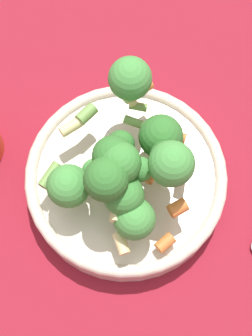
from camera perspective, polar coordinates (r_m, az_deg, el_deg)
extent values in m
plane|color=maroon|center=(0.57, 0.00, -2.04)|extent=(3.00, 3.00, 0.00)
cylinder|color=beige|center=(0.55, 0.00, -1.46)|extent=(0.23, 0.23, 0.04)
torus|color=beige|center=(0.53, 0.00, -0.85)|extent=(0.23, 0.23, 0.01)
cylinder|color=#8CB766|center=(0.50, 0.98, -6.98)|extent=(0.02, 0.02, 0.02)
sphere|color=#479342|center=(0.47, 1.03, -6.21)|extent=(0.04, 0.04, 0.04)
cylinder|color=#8CB766|center=(0.51, -6.65, -3.23)|extent=(0.02, 0.02, 0.02)
sphere|color=#479342|center=(0.48, -7.03, -2.20)|extent=(0.05, 0.05, 0.05)
cylinder|color=#8CB766|center=(0.47, -2.31, -2.53)|extent=(0.02, 0.02, 0.02)
sphere|color=#33722D|center=(0.44, -2.45, -1.40)|extent=(0.04, 0.04, 0.04)
cylinder|color=#8CB766|center=(0.49, 0.06, -4.19)|extent=(0.01, 0.01, 0.01)
sphere|color=#3D8438|center=(0.46, 0.06, -3.37)|extent=(0.04, 0.04, 0.04)
cylinder|color=#8CB766|center=(0.47, 5.23, -0.82)|extent=(0.02, 0.02, 0.02)
sphere|color=#479342|center=(0.45, 5.58, 0.50)|extent=(0.05, 0.05, 0.05)
cylinder|color=#8CB766|center=(0.53, 4.03, 2.46)|extent=(0.02, 0.02, 0.02)
sphere|color=#33722D|center=(0.50, 4.27, 3.83)|extent=(0.05, 0.05, 0.05)
cylinder|color=#8CB766|center=(0.48, -1.52, 0.25)|extent=(0.01, 0.01, 0.02)
sphere|color=#33722D|center=(0.46, -1.61, 1.42)|extent=(0.04, 0.04, 0.04)
cylinder|color=#8CB766|center=(0.49, 4.64, 0.77)|extent=(0.01, 0.01, 0.01)
sphere|color=#33722D|center=(0.47, 4.82, 1.61)|extent=(0.03, 0.03, 0.03)
cylinder|color=#8CB766|center=(0.48, -0.73, -0.63)|extent=(0.01, 0.01, 0.02)
sphere|color=#3D8438|center=(0.45, -0.78, 0.61)|extent=(0.04, 0.04, 0.04)
cylinder|color=#8CB766|center=(0.50, -0.63, 2.16)|extent=(0.01, 0.01, 0.01)
sphere|color=#33722D|center=(0.49, -0.65, 2.94)|extent=(0.03, 0.03, 0.03)
cylinder|color=#8CB766|center=(0.50, 1.66, -0.87)|extent=(0.01, 0.01, 0.01)
sphere|color=#479342|center=(0.48, 1.72, -0.17)|extent=(0.03, 0.03, 0.03)
cylinder|color=#8CB766|center=(0.51, 0.55, 9.10)|extent=(0.02, 0.02, 0.02)
sphere|color=#479342|center=(0.48, 0.58, 10.85)|extent=(0.05, 0.05, 0.05)
cylinder|color=#8CB766|center=(0.49, -2.37, -2.26)|extent=(0.01, 0.01, 0.01)
sphere|color=#33722D|center=(0.47, -2.45, -1.62)|extent=(0.03, 0.03, 0.03)
cylinder|color=#8CB766|center=(0.51, -3.77, -0.96)|extent=(0.01, 0.01, 0.01)
sphere|color=#479342|center=(0.50, -3.88, -0.36)|extent=(0.03, 0.03, 0.03)
cylinder|color=#729E4C|center=(0.51, 1.02, 5.60)|extent=(0.02, 0.02, 0.01)
cylinder|color=orange|center=(0.48, -2.07, -0.11)|extent=(0.02, 0.03, 0.01)
cylinder|color=orange|center=(0.49, 3.28, -0.19)|extent=(0.03, 0.03, 0.01)
cylinder|color=orange|center=(0.50, 7.15, -0.56)|extent=(0.02, 0.01, 0.01)
cylinder|color=orange|center=(0.54, 5.93, 3.98)|extent=(0.02, 0.03, 0.01)
cylinder|color=#729E4C|center=(0.52, 1.50, 7.51)|extent=(0.01, 0.02, 0.01)
cylinder|color=beige|center=(0.54, 4.89, 4.74)|extent=(0.01, 0.03, 0.01)
cylinder|color=#729E4C|center=(0.50, -9.25, -0.88)|extent=(0.03, 0.02, 0.01)
cylinder|color=beige|center=(0.47, -1.02, -5.12)|extent=(0.03, 0.02, 0.01)
cylinder|color=orange|center=(0.50, 4.78, -9.09)|extent=(0.02, 0.02, 0.01)
cylinder|color=beige|center=(0.51, -6.74, 4.99)|extent=(0.02, 0.03, 0.01)
cylinder|color=beige|center=(0.48, 4.15, 0.17)|extent=(0.02, 0.03, 0.01)
cylinder|color=#729E4C|center=(0.51, 4.01, -1.11)|extent=(0.02, 0.03, 0.01)
cylinder|color=orange|center=(0.52, 2.25, 9.70)|extent=(0.02, 0.02, 0.01)
cylinder|color=#729E4C|center=(0.49, -2.95, -1.90)|extent=(0.03, 0.03, 0.01)
cylinder|color=orange|center=(0.48, 6.33, -4.87)|extent=(0.02, 0.02, 0.01)
cylinder|color=#729E4C|center=(0.51, -4.83, 6.59)|extent=(0.03, 0.02, 0.01)
cylinder|color=orange|center=(0.50, 0.48, 1.18)|extent=(0.01, 0.02, 0.01)
cylinder|color=beige|center=(0.48, -0.87, -9.16)|extent=(0.03, 0.02, 0.01)
cylinder|color=beige|center=(0.52, 0.75, 8.60)|extent=(0.02, 0.02, 0.01)
cylinder|color=#729E4C|center=(0.49, 0.99, -7.52)|extent=(0.02, 0.03, 0.01)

